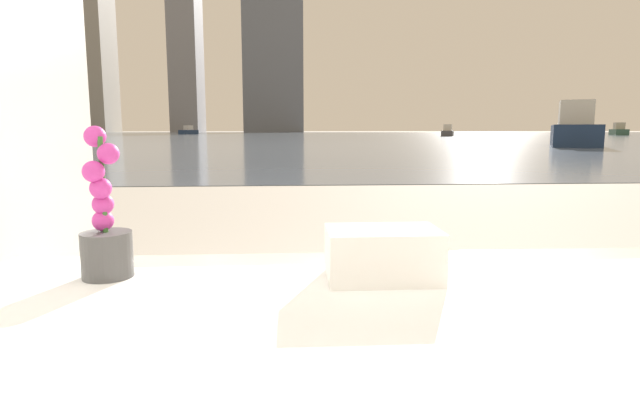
# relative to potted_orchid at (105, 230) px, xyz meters

# --- Properties ---
(potted_orchid) EXTENTS (0.12, 0.12, 0.36)m
(potted_orchid) POSITION_rel_potted_orchid_xyz_m (0.00, 0.00, 0.00)
(potted_orchid) COLOR #4C4C4C
(potted_orchid) RESTS_ON bathtub
(towel_stack) EXTENTS (0.26, 0.17, 0.12)m
(towel_stack) POSITION_rel_potted_orchid_xyz_m (0.65, -0.06, -0.06)
(towel_stack) COLOR white
(towel_stack) RESTS_ON bathtub
(harbor_water) EXTENTS (180.00, 110.00, 0.01)m
(harbor_water) POSITION_rel_potted_orchid_xyz_m (0.69, 61.12, -0.59)
(harbor_water) COLOR slate
(harbor_water) RESTS_ON ground_plane
(harbor_boat_0) EXTENTS (4.36, 5.99, 2.15)m
(harbor_boat_0) POSITION_rel_potted_orchid_xyz_m (14.18, 22.12, 0.17)
(harbor_boat_0) COLOR navy
(harbor_boat_0) RESTS_ON harbor_water
(harbor_boat_2) EXTENTS (2.98, 4.50, 1.60)m
(harbor_boat_2) POSITION_rel_potted_orchid_xyz_m (42.87, 60.78, -0.03)
(harbor_boat_2) COLOR #335647
(harbor_boat_2) RESTS_ON harbor_water
(harbor_boat_3) EXTENTS (1.60, 3.55, 1.29)m
(harbor_boat_3) POSITION_rel_potted_orchid_xyz_m (-28.97, 70.94, -0.14)
(harbor_boat_3) COLOR #2D2D33
(harbor_boat_3) RESTS_ON harbor_water
(harbor_boat_4) EXTENTS (2.58, 3.69, 1.32)m
(harbor_boat_4) POSITION_rel_potted_orchid_xyz_m (-14.75, 77.09, -0.12)
(harbor_boat_4) COLOR navy
(harbor_boat_4) RESTS_ON harbor_water
(harbor_boat_5) EXTENTS (2.37, 3.66, 1.30)m
(harbor_boat_5) POSITION_rel_potted_orchid_xyz_m (18.02, 53.18, -0.13)
(harbor_boat_5) COLOR #4C4C51
(harbor_boat_5) RESTS_ON harbor_water
(skyline_tower_1) EXTENTS (6.11, 11.53, 55.39)m
(skyline_tower_1) POSITION_rel_potted_orchid_xyz_m (-22.39, 117.12, 27.09)
(skyline_tower_1) COLOR slate
(skyline_tower_1) RESTS_ON ground_plane
(skyline_tower_2) EXTENTS (13.67, 6.61, 32.56)m
(skyline_tower_2) POSITION_rel_potted_orchid_xyz_m (-2.75, 117.12, 15.68)
(skyline_tower_2) COLOR slate
(skyline_tower_2) RESTS_ON ground_plane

